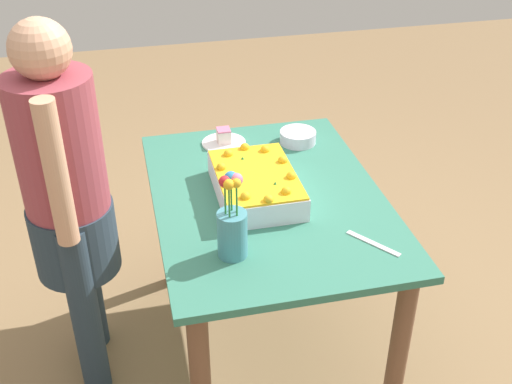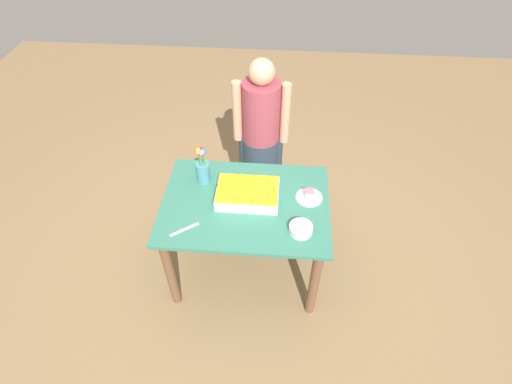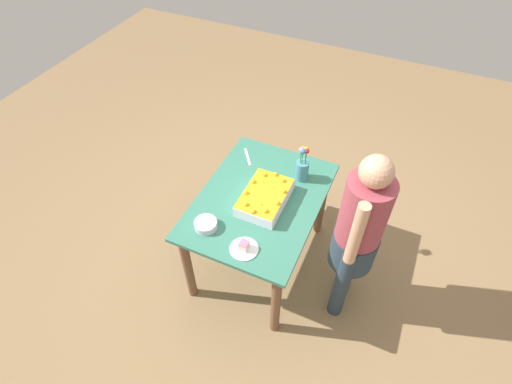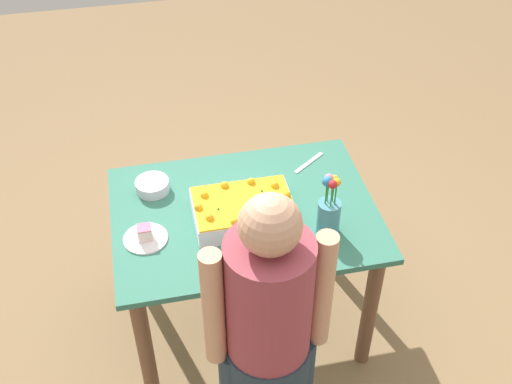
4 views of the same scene
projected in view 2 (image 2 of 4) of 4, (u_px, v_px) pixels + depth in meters
The scene contains 8 objects.
ground_plane at pixel (247, 266), 3.35m from camera, with size 8.00×8.00×0.00m, color #8F704B.
dining_table at pixel (246, 216), 2.90m from camera, with size 1.18×0.86×0.78m.
sheet_cake at pixel (248, 193), 2.80m from camera, with size 0.43×0.29×0.12m.
serving_plate_with_slice at pixel (309, 196), 2.82m from camera, with size 0.19×0.19×0.07m.
cake_knife at pixel (184, 229), 2.63m from camera, with size 0.21×0.02×0.00m, color silver.
flower_vase at pixel (203, 169), 2.88m from camera, with size 0.10×0.10×0.30m.
fruit_bowl at pixel (301, 229), 2.60m from camera, with size 0.16×0.16×0.05m, color silver.
person_standing at pixel (261, 132), 3.26m from camera, with size 0.45×0.31×1.49m.
Camera 2 is at (0.23, -1.91, 2.82)m, focal length 28.00 mm.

